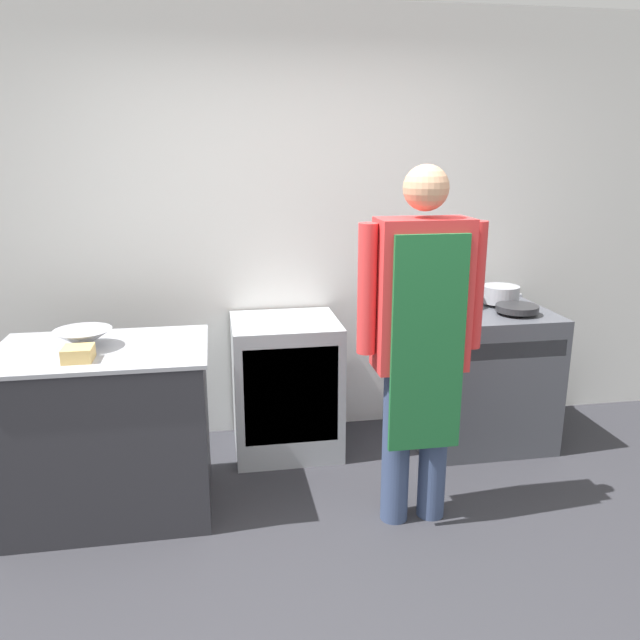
% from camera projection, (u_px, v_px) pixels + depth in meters
% --- Properties ---
extents(ground_plane, '(14.00, 14.00, 0.00)m').
position_uv_depth(ground_plane, '(350.00, 615.00, 2.55)').
color(ground_plane, '#2D2D33').
extents(wall_back, '(8.00, 0.05, 2.70)m').
position_uv_depth(wall_back, '(290.00, 229.00, 3.97)').
color(wall_back, white).
rests_on(wall_back, ground_plane).
extents(prep_counter, '(1.04, 0.70, 0.89)m').
position_uv_depth(prep_counter, '(109.00, 431.00, 3.20)').
color(prep_counter, '#2D2D33').
rests_on(prep_counter, ground_plane).
extents(stove, '(0.85, 0.68, 0.89)m').
position_uv_depth(stove, '(478.00, 376.00, 4.01)').
color(stove, '#4C4F56').
rests_on(stove, ground_plane).
extents(fridge_unit, '(0.65, 0.58, 0.84)m').
position_uv_depth(fridge_unit, '(286.00, 386.00, 3.88)').
color(fridge_unit, '#A8ADB2').
rests_on(fridge_unit, ground_plane).
extents(person_cook, '(0.62, 0.24, 1.78)m').
position_uv_depth(person_cook, '(420.00, 330.00, 2.97)').
color(person_cook, '#38476B').
rests_on(person_cook, ground_plane).
extents(mixing_bowl, '(0.28, 0.28, 0.09)m').
position_uv_depth(mixing_bowl, '(83.00, 339.00, 3.08)').
color(mixing_bowl, '#9EA0A8').
rests_on(mixing_bowl, prep_counter).
extents(plastic_tub, '(0.13, 0.13, 0.07)m').
position_uv_depth(plastic_tub, '(78.00, 354.00, 2.89)').
color(plastic_tub, '#D8B266').
rests_on(plastic_tub, prep_counter).
extents(stock_pot, '(0.26, 0.26, 0.26)m').
position_uv_depth(stock_pot, '(448.00, 284.00, 3.93)').
color(stock_pot, '#9EA0A8').
rests_on(stock_pot, stove).
extents(saute_pan, '(0.26, 0.26, 0.04)m').
position_uv_depth(saute_pan, '(517.00, 308.00, 3.80)').
color(saute_pan, '#262628').
rests_on(saute_pan, stove).
extents(sauce_pot, '(0.24, 0.24, 0.11)m').
position_uv_depth(sauce_pot, '(500.00, 294.00, 4.01)').
color(sauce_pot, '#9EA0A8').
rests_on(sauce_pot, stove).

